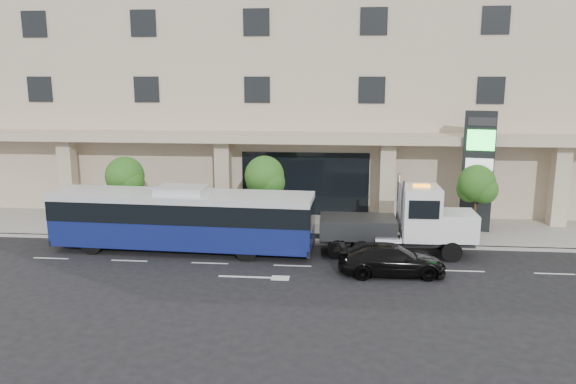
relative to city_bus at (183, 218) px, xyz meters
name	(u,v)px	position (x,y,z in m)	size (l,w,h in m)	color
ground	(295,256)	(5.78, -0.35, -1.72)	(120.00, 120.00, 0.00)	black
sidewalk	(302,228)	(5.78, 4.65, -1.64)	(120.00, 6.00, 0.15)	gray
curb	(298,243)	(5.78, 1.65, -1.64)	(120.00, 0.30, 0.15)	gray
convention_center	(312,60)	(5.78, 15.08, 8.26)	(60.00, 17.60, 20.00)	#BCA98D
tree_left	(125,179)	(-4.19, 3.25, 1.39)	(2.27, 2.20, 4.22)	#422B19
tree_mid	(265,178)	(3.81, 3.25, 1.54)	(2.28, 2.20, 4.38)	#422B19
tree_right	(477,186)	(15.31, 3.25, 1.32)	(2.10, 2.00, 4.04)	#422B19
city_bus	(183,218)	(0.00, 0.00, 0.00)	(13.43, 3.37, 3.38)	black
tow_truck	(404,223)	(11.19, 0.40, -0.09)	(8.70, 2.27, 3.97)	#2D3033
black_sedan	(392,260)	(10.35, -2.58, -1.02)	(1.96, 4.82, 1.40)	black
signage_pylon	(477,171)	(15.67, 4.87, 1.88)	(1.78, 0.93, 6.80)	black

